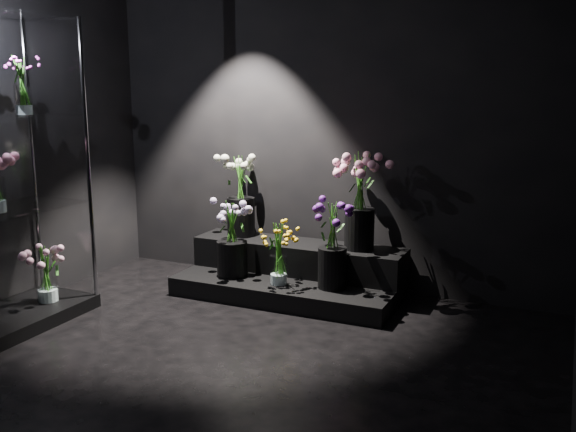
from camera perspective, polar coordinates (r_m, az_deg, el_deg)
The scene contains 11 objects.
floor at distance 3.97m, azimuth -7.36°, elevation -13.90°, with size 4.00×4.00×0.00m, color black.
wall_back at distance 5.39m, azimuth 3.55°, elevation 8.41°, with size 4.00×4.00×0.00m, color black.
display_riser at distance 5.33m, azimuth 0.46°, elevation -5.09°, with size 1.81×0.80×0.40m.
display_case at distance 4.88m, azimuth -23.45°, elevation 3.44°, with size 0.59×0.99×2.17m.
bouquet_orange_bells at distance 5.03m, azimuth -0.84°, elevation -3.30°, with size 0.31×0.31×0.50m.
bouquet_lilac at distance 5.26m, azimuth -5.02°, elevation -1.63°, with size 0.37×0.37×0.62m.
bouquet_purple at distance 4.92m, azimuth 3.98°, elevation -2.23°, with size 0.36×0.36×0.66m.
bouquet_cream_roses at distance 5.55m, azimuth -4.23°, elevation 2.37°, with size 0.42×0.42×0.70m.
bouquet_pink_roses at distance 5.10m, azimuth 6.43°, elevation 2.03°, with size 0.50×0.50×0.77m.
bouquet_case_magenta at distance 4.95m, azimuth -22.55°, elevation 10.79°, with size 0.25×0.25×0.42m.
bouquet_case_base_pink at distance 5.13m, azimuth -20.70°, elevation -4.67°, with size 0.30×0.30×0.43m.
Camera 1 is at (1.91, -3.03, 1.71)m, focal length 40.00 mm.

